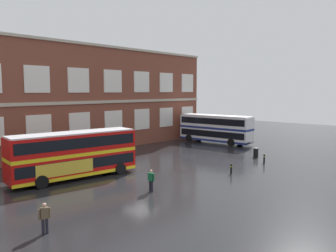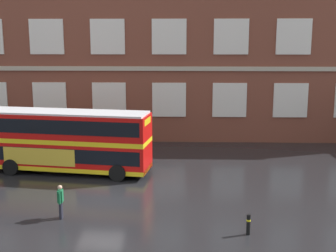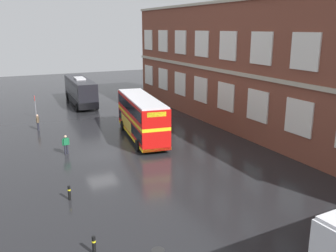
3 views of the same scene
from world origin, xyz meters
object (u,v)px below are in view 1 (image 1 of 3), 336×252
double_decker_middle (216,128)px  safety_bollard_east (231,168)px  double_decker_near (74,154)px  second_passenger (151,180)px  station_litter_bin (256,152)px  waiting_passenger (45,217)px  safety_bollard_west (264,158)px

double_decker_middle → safety_bollard_east: 18.69m
double_decker_near → second_passenger: 7.99m
second_passenger → station_litter_bin: (17.73, 0.57, -0.41)m
double_decker_near → double_decker_middle: bearing=5.3°
station_litter_bin → second_passenger: bearing=-178.2°
double_decker_near → waiting_passenger: bearing=-130.2°
double_decker_near → safety_bollard_east: size_ratio=11.85×
waiting_passenger → safety_bollard_east: waiting_passenger is taller
waiting_passenger → station_litter_bin: (26.91, 1.72, -0.41)m
second_passenger → station_litter_bin: size_ratio=1.65×
waiting_passenger → double_decker_middle: bearing=18.9°
double_decker_near → safety_bollard_east: 14.18m
safety_bollard_east → second_passenger: bearing=170.1°
double_decker_near → waiting_passenger: (-7.49, -8.86, -1.22)m
second_passenger → safety_bollard_west: bearing=-6.3°
waiting_passenger → safety_bollard_west: 24.45m
station_litter_bin → waiting_passenger: bearing=-176.4°
double_decker_near → safety_bollard_east: double_decker_near is taller
double_decker_middle → station_litter_bin: (-5.72, -9.49, -1.63)m
safety_bollard_east → double_decker_middle: bearing=38.6°
double_decker_near → station_litter_bin: size_ratio=10.93×
second_passenger → safety_bollard_east: 9.05m
double_decker_near → double_decker_middle: same height
double_decker_near → station_litter_bin: (19.42, -7.15, -1.63)m
double_decker_middle → waiting_passenger: 34.52m
second_passenger → safety_bollard_east: size_ratio=1.79×
waiting_passenger → second_passenger: bearing=7.1°
station_litter_bin → safety_bollard_west: 3.35m
safety_bollard_west → double_decker_near: bearing=151.0°
second_passenger → double_decker_near: bearing=102.4°
double_decker_middle → safety_bollard_west: (-8.19, -11.74, -1.66)m
double_decker_near → safety_bollard_west: (16.95, -9.40, -1.66)m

